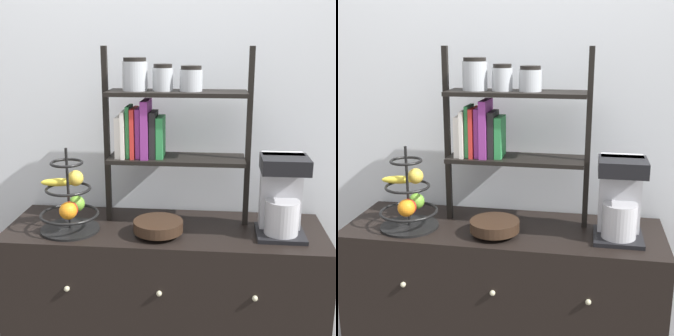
# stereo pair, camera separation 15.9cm
# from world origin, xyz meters

# --- Properties ---
(wall_back) EXTENTS (7.00, 0.05, 2.60)m
(wall_back) POSITION_xyz_m (0.00, 0.51, 1.30)
(wall_back) COLOR silver
(wall_back) RESTS_ON ground_plane
(sideboard) EXTENTS (1.42, 0.49, 0.88)m
(sideboard) POSITION_xyz_m (0.00, 0.23, 0.44)
(sideboard) COLOR black
(sideboard) RESTS_ON ground_plane
(coffee_maker) EXTENTS (0.20, 0.21, 0.35)m
(coffee_maker) POSITION_xyz_m (0.50, 0.21, 1.06)
(coffee_maker) COLOR black
(coffee_maker) RESTS_ON sideboard
(fruit_stand) EXTENTS (0.26, 0.26, 0.37)m
(fruit_stand) POSITION_xyz_m (-0.41, 0.16, 1.01)
(fruit_stand) COLOR black
(fruit_stand) RESTS_ON sideboard
(wooden_bowl) EXTENTS (0.21, 0.21, 0.07)m
(wooden_bowl) POSITION_xyz_m (-0.02, 0.14, 0.92)
(wooden_bowl) COLOR black
(wooden_bowl) RESTS_ON sideboard
(shelf_hutch) EXTENTS (0.65, 0.20, 0.79)m
(shelf_hutch) POSITION_xyz_m (-0.04, 0.31, 1.37)
(shelf_hutch) COLOR black
(shelf_hutch) RESTS_ON sideboard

